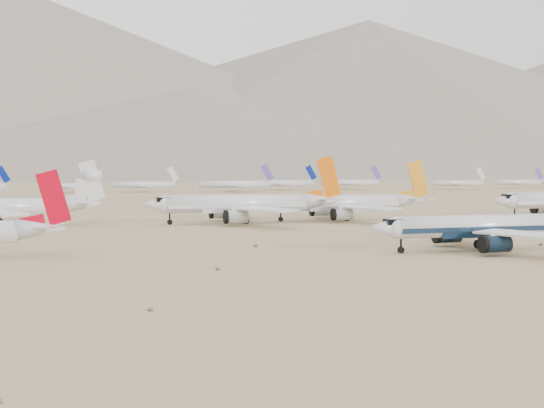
# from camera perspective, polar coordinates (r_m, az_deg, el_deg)

# --- Properties ---
(ground) EXTENTS (7000.00, 7000.00, 0.00)m
(ground) POSITION_cam_1_polar(r_m,az_deg,el_deg) (144.34, 12.04, -3.42)
(ground) COLOR #8B7251
(ground) RESTS_ON ground
(main_airliner) EXTENTS (45.84, 44.78, 16.18)m
(main_airliner) POSITION_cam_1_polar(r_m,az_deg,el_deg) (146.52, 16.10, -1.63)
(main_airliner) COLOR silver
(main_airliner) RESTS_ON ground
(row2_gold_tail) EXTENTS (48.95, 47.88, 17.43)m
(row2_gold_tail) POSITION_cam_1_polar(r_m,az_deg,el_deg) (217.79, 5.52, 0.06)
(row2_gold_tail) COLOR silver
(row2_gold_tail) RESTS_ON ground
(row2_orange_tail) EXTENTS (52.00, 50.87, 18.55)m
(row2_orange_tail) POSITION_cam_1_polar(r_m,az_deg,el_deg) (205.59, -2.07, -0.01)
(row2_orange_tail) COLOR silver
(row2_orange_tail) RESTS_ON ground
(row2_white_trijet) EXTENTS (48.87, 47.76, 17.32)m
(row2_white_trijet) POSITION_cam_1_polar(r_m,az_deg,el_deg) (207.47, -19.54, -0.20)
(row2_white_trijet) COLOR silver
(row2_white_trijet) RESTS_ON ground
(distant_storage_row) EXTENTS (663.33, 69.52, 15.52)m
(distant_storage_row) POSITION_cam_1_polar(r_m,az_deg,el_deg) (458.90, -0.46, 1.55)
(distant_storage_row) COLOR silver
(distant_storage_row) RESTS_ON ground
(mountain_range) EXTENTS (7354.00, 3024.00, 470.00)m
(mountain_range) POSITION_cam_1_polar(r_m,az_deg,el_deg) (1788.38, -11.67, 8.53)
(mountain_range) COLOR slate
(mountain_range) RESTS_ON ground
(foothills) EXTENTS (4637.50, 1395.00, 155.00)m
(foothills) POSITION_cam_1_polar(r_m,az_deg,el_deg) (1363.87, 9.85, 5.11)
(foothills) COLOR slate
(foothills) RESTS_ON ground
(desert_scrub) EXTENTS (247.37, 121.67, 0.63)m
(desert_scrub) POSITION_cam_1_polar(r_m,az_deg,el_deg) (115.97, 13.37, -4.86)
(desert_scrub) COLOR brown
(desert_scrub) RESTS_ON ground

